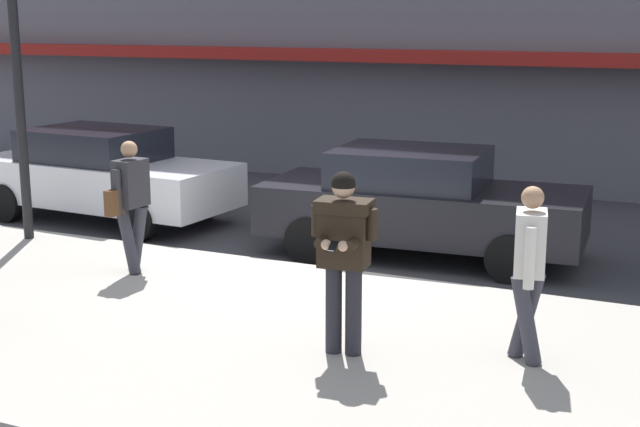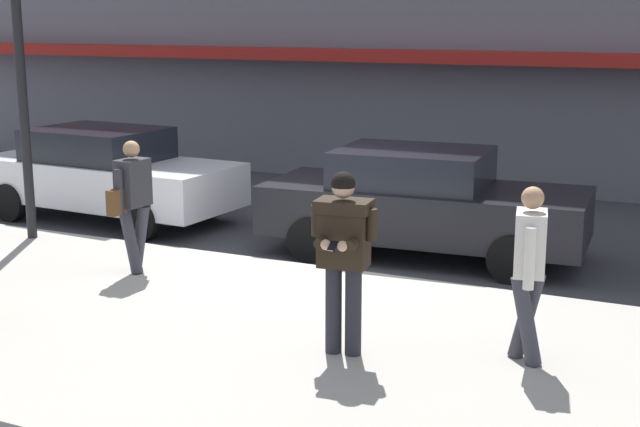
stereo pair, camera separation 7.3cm
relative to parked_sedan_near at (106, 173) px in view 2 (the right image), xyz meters
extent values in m
plane|color=#3D3D42|center=(4.52, -1.28, -0.79)|extent=(80.00, 80.00, 0.00)
cube|color=#A8A399|center=(5.52, -4.13, -0.72)|extent=(32.00, 5.30, 0.14)
cube|color=silver|center=(5.52, -1.23, -0.79)|extent=(28.00, 0.12, 0.01)
cube|color=maroon|center=(5.52, 4.87, 1.81)|extent=(26.60, 0.70, 0.24)
cube|color=silver|center=(0.04, 0.00, -0.12)|extent=(4.60, 2.07, 0.70)
cube|color=black|center=(-0.14, 0.01, 0.49)|extent=(2.16, 1.75, 0.52)
cylinder|color=black|center=(1.48, 0.77, -0.47)|extent=(0.65, 0.26, 0.64)
cylinder|color=black|center=(1.39, -0.93, -0.47)|extent=(0.65, 0.26, 0.64)
cylinder|color=black|center=(-1.30, 0.93, -0.47)|extent=(0.65, 0.26, 0.64)
cylinder|color=black|center=(-1.40, -0.78, -0.47)|extent=(0.65, 0.26, 0.64)
cube|color=black|center=(5.59, 0.03, -0.12)|extent=(4.62, 2.13, 0.70)
cube|color=black|center=(5.41, 0.02, 0.49)|extent=(2.18, 1.78, 0.52)
cylinder|color=black|center=(6.92, 0.98, -0.47)|extent=(0.65, 0.26, 0.64)
cylinder|color=black|center=(7.04, -0.73, -0.47)|extent=(0.65, 0.26, 0.64)
cylinder|color=black|center=(4.13, 0.78, -0.47)|extent=(0.65, 0.26, 0.64)
cylinder|color=black|center=(4.25, -0.92, -0.47)|extent=(0.65, 0.26, 0.64)
cylinder|color=#23232B|center=(6.31, -4.21, -0.21)|extent=(0.16, 0.16, 0.88)
cylinder|color=#23232B|center=(6.11, -4.23, -0.21)|extent=(0.16, 0.16, 0.88)
cube|color=black|center=(6.21, -4.22, 0.55)|extent=(0.49, 0.35, 0.64)
cube|color=black|center=(6.21, -4.22, 0.82)|extent=(0.56, 0.40, 0.12)
cylinder|color=black|center=(6.48, -4.19, 0.66)|extent=(0.11, 0.11, 0.30)
cylinder|color=black|center=(6.38, -4.36, 0.51)|extent=(0.13, 0.31, 0.10)
sphere|color=tan|center=(6.33, -4.51, 0.51)|extent=(0.10, 0.10, 0.10)
cylinder|color=black|center=(5.95, -4.25, 0.66)|extent=(0.11, 0.11, 0.30)
cylinder|color=black|center=(6.08, -4.39, 0.51)|extent=(0.13, 0.31, 0.10)
sphere|color=tan|center=(6.17, -4.52, 0.51)|extent=(0.10, 0.10, 0.10)
cube|color=black|center=(6.25, -4.56, 0.51)|extent=(0.09, 0.15, 0.07)
sphere|color=tan|center=(6.22, -4.25, 1.01)|extent=(0.22, 0.22, 0.22)
sphere|color=black|center=(6.22, -4.25, 1.04)|extent=(0.23, 0.23, 0.23)
cylinder|color=#33333D|center=(7.88, -3.75, -0.22)|extent=(0.35, 0.21, 0.87)
cylinder|color=#33333D|center=(7.84, -3.57, -0.22)|extent=(0.35, 0.21, 0.87)
cube|color=silver|center=(7.86, -3.66, 0.51)|extent=(0.36, 0.47, 0.60)
cylinder|color=silver|center=(7.91, -3.91, 0.43)|extent=(0.10, 0.10, 0.58)
cylinder|color=silver|center=(7.81, -3.42, 0.43)|extent=(0.10, 0.10, 0.58)
sphere|color=tan|center=(7.86, -3.66, 0.94)|extent=(0.21, 0.21, 0.21)
cylinder|color=#33333D|center=(2.64, -2.64, -0.22)|extent=(0.34, 0.17, 0.87)
cylinder|color=#33333D|center=(2.63, -2.82, -0.22)|extent=(0.34, 0.17, 0.87)
cube|color=#2D2D33|center=(2.63, -2.73, 0.51)|extent=(0.31, 0.44, 0.60)
cylinder|color=#2D2D33|center=(2.65, -2.48, 0.43)|extent=(0.10, 0.10, 0.58)
cylinder|color=#2D2D33|center=(2.62, -2.98, 0.43)|extent=(0.10, 0.10, 0.58)
sphere|color=tan|center=(2.63, -2.73, 0.94)|extent=(0.21, 0.21, 0.21)
cube|color=brown|center=(2.59, -3.03, 0.31)|extent=(0.14, 0.25, 0.32)
cylinder|color=black|center=(0.14, -1.93, 1.65)|extent=(0.14, 0.14, 4.60)
camera|label=1|loc=(9.45, -11.76, 2.56)|focal=50.00mm
camera|label=2|loc=(9.52, -11.72, 2.56)|focal=50.00mm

